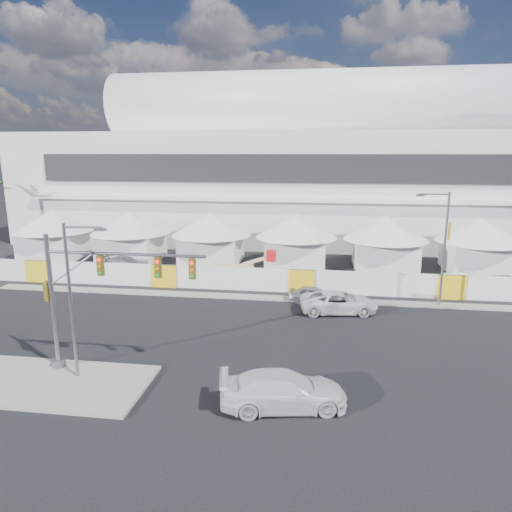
# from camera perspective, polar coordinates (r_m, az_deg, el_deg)

# --- Properties ---
(ground) EXTENTS (160.00, 160.00, 0.00)m
(ground) POSITION_cam_1_polar(r_m,az_deg,el_deg) (26.43, -9.26, -13.35)
(ground) COLOR black
(ground) RESTS_ON ground
(median_island) EXTENTS (10.00, 5.00, 0.15)m
(median_island) POSITION_cam_1_polar(r_m,az_deg,el_deg) (26.36, -24.27, -14.28)
(median_island) COLOR gray
(median_island) RESTS_ON ground
(far_curb) EXTENTS (80.00, 1.20, 0.12)m
(far_curb) POSITION_cam_1_polar(r_m,az_deg,el_deg) (39.03, 26.64, -5.76)
(far_curb) COLOR gray
(far_curb) RESTS_ON ground
(stadium) EXTENTS (80.00, 24.80, 21.98)m
(stadium) POSITION_cam_1_polar(r_m,az_deg,el_deg) (64.14, 9.40, 10.76)
(stadium) COLOR silver
(stadium) RESTS_ON ground
(tent_row) EXTENTS (53.40, 8.40, 5.40)m
(tent_row) POSITION_cam_1_polar(r_m,az_deg,el_deg) (47.84, -0.35, 2.68)
(tent_row) COLOR white
(tent_row) RESTS_ON ground
(hoarding_fence) EXTENTS (70.00, 0.25, 2.00)m
(hoarding_fence) POSITION_cam_1_polar(r_m,az_deg,el_deg) (38.59, 5.70, -3.15)
(hoarding_fence) COLOR white
(hoarding_fence) RESTS_ON ground
(sedan_silver) EXTENTS (2.05, 4.04, 1.32)m
(sedan_silver) POSITION_cam_1_polar(r_m,az_deg,el_deg) (36.27, 7.24, -4.81)
(sedan_silver) COLOR #BABABF
(sedan_silver) RESTS_ON ground
(pickup_curb) EXTENTS (3.35, 5.97, 1.58)m
(pickup_curb) POSITION_cam_1_polar(r_m,az_deg,el_deg) (34.37, 10.31, -5.70)
(pickup_curb) COLOR silver
(pickup_curb) RESTS_ON ground
(pickup_near) EXTENTS (3.50, 6.23, 1.70)m
(pickup_near) POSITION_cam_1_polar(r_m,az_deg,el_deg) (22.01, 3.45, -16.39)
(pickup_near) COLOR silver
(pickup_near) RESTS_ON ground
(lot_car_a) EXTENTS (2.13, 4.15, 1.30)m
(lot_car_a) POSITION_cam_1_polar(r_m,az_deg,el_deg) (44.15, 24.70, -2.71)
(lot_car_a) COLOR white
(lot_car_a) RESTS_ON ground
(lot_car_b) EXTENTS (2.39, 4.74, 1.55)m
(lot_car_b) POSITION_cam_1_polar(r_m,az_deg,el_deg) (43.89, 29.08, -3.09)
(lot_car_b) COLOR black
(lot_car_b) RESTS_ON ground
(lot_car_c) EXTENTS (3.16, 5.51, 1.50)m
(lot_car_c) POSITION_cam_1_polar(r_m,az_deg,el_deg) (46.82, -15.85, -1.04)
(lot_car_c) COLOR #97989C
(lot_car_c) RESTS_ON ground
(traffic_mast) EXTENTS (8.78, 0.71, 7.35)m
(traffic_mast) POSITION_cam_1_polar(r_m,az_deg,el_deg) (25.54, -20.63, -4.86)
(traffic_mast) COLOR slate
(traffic_mast) RESTS_ON median_island
(streetlight_median) EXTENTS (2.24, 0.22, 8.09)m
(streetlight_median) POSITION_cam_1_polar(r_m,az_deg,el_deg) (24.65, -21.83, -4.11)
(streetlight_median) COLOR slate
(streetlight_median) RESTS_ON median_island
(streetlight_curb) EXTENTS (2.60, 0.59, 8.79)m
(streetlight_curb) POSITION_cam_1_polar(r_m,az_deg,el_deg) (36.83, 22.26, 1.73)
(streetlight_curb) COLOR gray
(streetlight_curb) RESTS_ON ground
(boom_lift) EXTENTS (6.47, 1.61, 3.27)m
(boom_lift) POSITION_cam_1_polar(r_m,az_deg,el_deg) (40.44, -3.42, -2.54)
(boom_lift) COLOR red
(boom_lift) RESTS_ON ground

